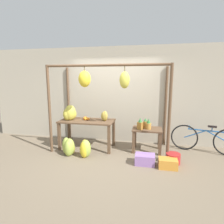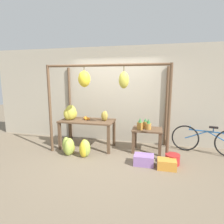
{
  "view_description": "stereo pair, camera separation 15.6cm",
  "coord_description": "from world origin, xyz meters",
  "px_view_note": "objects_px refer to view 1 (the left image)",
  "views": [
    {
      "loc": [
        1.02,
        -4.07,
        1.88
      ],
      "look_at": [
        0.06,
        0.65,
        1.03
      ],
      "focal_mm": 30.0,
      "sensor_mm": 36.0,
      "label": 1
    },
    {
      "loc": [
        1.17,
        -4.03,
        1.88
      ],
      "look_at": [
        0.06,
        0.65,
        1.03
      ],
      "focal_mm": 30.0,
      "sensor_mm": 36.0,
      "label": 2
    }
  ],
  "objects_px": {
    "parked_bicycle": "(205,139)",
    "papaya_pile": "(105,116)",
    "orange_pile": "(86,119)",
    "banana_pile_on_table": "(70,113)",
    "banana_pile_ground_right": "(85,149)",
    "blue_bucket": "(173,158)",
    "fruit_crate_purple": "(168,163)",
    "fruit_crate_white": "(145,159)",
    "pineapple_cluster": "(144,124)",
    "banana_pile_ground_left": "(69,147)"
  },
  "relations": [
    {
      "from": "fruit_crate_white",
      "to": "fruit_crate_purple",
      "type": "distance_m",
      "value": 0.49
    },
    {
      "from": "parked_bicycle",
      "to": "banana_pile_ground_right",
      "type": "bearing_deg",
      "value": -162.93
    },
    {
      "from": "fruit_crate_purple",
      "to": "orange_pile",
      "type": "bearing_deg",
      "value": 158.54
    },
    {
      "from": "banana_pile_on_table",
      "to": "orange_pile",
      "type": "relative_size",
      "value": 2.5
    },
    {
      "from": "banana_pile_on_table",
      "to": "pineapple_cluster",
      "type": "relative_size",
      "value": 1.34
    },
    {
      "from": "orange_pile",
      "to": "fruit_crate_purple",
      "type": "distance_m",
      "value": 2.38
    },
    {
      "from": "orange_pile",
      "to": "banana_pile_ground_right",
      "type": "relative_size",
      "value": 0.45
    },
    {
      "from": "banana_pile_on_table",
      "to": "blue_bucket",
      "type": "distance_m",
      "value": 2.84
    },
    {
      "from": "banana_pile_on_table",
      "to": "banana_pile_ground_right",
      "type": "xyz_separation_m",
      "value": [
        0.61,
        -0.59,
        -0.74
      ]
    },
    {
      "from": "orange_pile",
      "to": "fruit_crate_white",
      "type": "distance_m",
      "value": 1.92
    },
    {
      "from": "parked_bicycle",
      "to": "papaya_pile",
      "type": "height_order",
      "value": "papaya_pile"
    },
    {
      "from": "papaya_pile",
      "to": "blue_bucket",
      "type": "bearing_deg",
      "value": -18.39
    },
    {
      "from": "blue_bucket",
      "to": "fruit_crate_purple",
      "type": "xyz_separation_m",
      "value": [
        -0.13,
        -0.25,
        -0.01
      ]
    },
    {
      "from": "pineapple_cluster",
      "to": "blue_bucket",
      "type": "relative_size",
      "value": 1.16
    },
    {
      "from": "banana_pile_ground_left",
      "to": "orange_pile",
      "type": "bearing_deg",
      "value": 66.97
    },
    {
      "from": "blue_bucket",
      "to": "parked_bicycle",
      "type": "bearing_deg",
      "value": 43.23
    },
    {
      "from": "pineapple_cluster",
      "to": "banana_pile_ground_right",
      "type": "distance_m",
      "value": 1.6
    },
    {
      "from": "banana_pile_on_table",
      "to": "pineapple_cluster",
      "type": "height_order",
      "value": "banana_pile_on_table"
    },
    {
      "from": "banana_pile_ground_left",
      "to": "papaya_pile",
      "type": "xyz_separation_m",
      "value": [
        0.78,
        0.6,
        0.71
      ]
    },
    {
      "from": "banana_pile_on_table",
      "to": "orange_pile",
      "type": "distance_m",
      "value": 0.45
    },
    {
      "from": "parked_bicycle",
      "to": "banana_pile_ground_left",
      "type": "bearing_deg",
      "value": -165.88
    },
    {
      "from": "papaya_pile",
      "to": "fruit_crate_purple",
      "type": "height_order",
      "value": "papaya_pile"
    },
    {
      "from": "banana_pile_on_table",
      "to": "fruit_crate_white",
      "type": "relative_size",
      "value": 1.14
    },
    {
      "from": "papaya_pile",
      "to": "fruit_crate_purple",
      "type": "distance_m",
      "value": 1.96
    },
    {
      "from": "fruit_crate_white",
      "to": "fruit_crate_purple",
      "type": "bearing_deg",
      "value": -9.72
    },
    {
      "from": "orange_pile",
      "to": "banana_pile_ground_right",
      "type": "height_order",
      "value": "orange_pile"
    },
    {
      "from": "papaya_pile",
      "to": "pineapple_cluster",
      "type": "bearing_deg",
      "value": 1.6
    },
    {
      "from": "banana_pile_ground_right",
      "to": "fruit_crate_purple",
      "type": "height_order",
      "value": "banana_pile_ground_right"
    },
    {
      "from": "orange_pile",
      "to": "banana_pile_ground_left",
      "type": "xyz_separation_m",
      "value": [
        -0.26,
        -0.6,
        -0.62
      ]
    },
    {
      "from": "orange_pile",
      "to": "papaya_pile",
      "type": "xyz_separation_m",
      "value": [
        0.52,
        -0.0,
        0.09
      ]
    },
    {
      "from": "banana_pile_ground_right",
      "to": "papaya_pile",
      "type": "distance_m",
      "value": 1.01
    },
    {
      "from": "banana_pile_ground_left",
      "to": "parked_bicycle",
      "type": "distance_m",
      "value": 3.48
    },
    {
      "from": "banana_pile_ground_right",
      "to": "fruit_crate_white",
      "type": "bearing_deg",
      "value": -3.76
    },
    {
      "from": "pineapple_cluster",
      "to": "papaya_pile",
      "type": "distance_m",
      "value": 1.04
    },
    {
      "from": "banana_pile_ground_left",
      "to": "fruit_crate_purple",
      "type": "xyz_separation_m",
      "value": [
        2.37,
        -0.23,
        -0.1
      ]
    },
    {
      "from": "parked_bicycle",
      "to": "papaya_pile",
      "type": "relative_size",
      "value": 6.24
    },
    {
      "from": "banana_pile_ground_left",
      "to": "banana_pile_ground_right",
      "type": "relative_size",
      "value": 1.0
    },
    {
      "from": "banana_pile_on_table",
      "to": "orange_pile",
      "type": "height_order",
      "value": "banana_pile_on_table"
    },
    {
      "from": "banana_pile_on_table",
      "to": "banana_pile_ground_right",
      "type": "relative_size",
      "value": 1.12
    },
    {
      "from": "banana_pile_on_table",
      "to": "banana_pile_ground_left",
      "type": "height_order",
      "value": "banana_pile_on_table"
    },
    {
      "from": "orange_pile",
      "to": "parked_bicycle",
      "type": "bearing_deg",
      "value": 4.52
    },
    {
      "from": "banana_pile_on_table",
      "to": "banana_pile_ground_right",
      "type": "distance_m",
      "value": 1.13
    },
    {
      "from": "banana_pile_ground_left",
      "to": "fruit_crate_purple",
      "type": "bearing_deg",
      "value": -5.49
    },
    {
      "from": "orange_pile",
      "to": "papaya_pile",
      "type": "height_order",
      "value": "papaya_pile"
    },
    {
      "from": "pineapple_cluster",
      "to": "fruit_crate_white",
      "type": "xyz_separation_m",
      "value": [
        0.08,
        -0.77,
        -0.61
      ]
    },
    {
      "from": "fruit_crate_white",
      "to": "fruit_crate_purple",
      "type": "height_order",
      "value": "fruit_crate_white"
    },
    {
      "from": "banana_pile_ground_right",
      "to": "parked_bicycle",
      "type": "xyz_separation_m",
      "value": [
        2.93,
        0.9,
        0.14
      ]
    },
    {
      "from": "pineapple_cluster",
      "to": "parked_bicycle",
      "type": "xyz_separation_m",
      "value": [
        1.57,
        0.22,
        -0.37
      ]
    },
    {
      "from": "banana_pile_ground_right",
      "to": "papaya_pile",
      "type": "height_order",
      "value": "papaya_pile"
    },
    {
      "from": "banana_pile_ground_left",
      "to": "parked_bicycle",
      "type": "bearing_deg",
      "value": 14.12
    }
  ]
}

